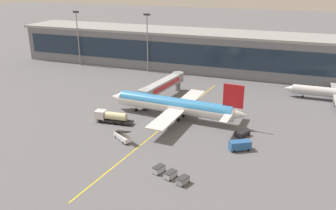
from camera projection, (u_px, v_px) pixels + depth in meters
ground_plane at (158, 126)px, 95.87m from camera, size 700.00×700.00×0.00m
apron_lead_in_line at (167, 124)px, 97.01m from camera, size 8.71×79.59×0.01m
terminal_building at (205, 51)px, 149.43m from camera, size 170.39×21.79×16.23m
main_airliner at (175, 105)px, 99.52m from camera, size 42.30×33.33×12.07m
jet_bridge at (164, 85)px, 114.59m from camera, size 7.07×25.39×6.57m
fuel_tanker at (111, 117)px, 97.14m from camera, size 10.93×3.18×3.25m
crew_van at (240, 145)px, 82.11m from camera, size 5.36×4.39×2.30m
pushback_tug at (242, 133)px, 89.44m from camera, size 3.79×4.43×1.40m
belt_loader at (122, 136)px, 87.22m from camera, size 6.40×5.06×3.49m
baggage_cart_0 at (159, 169)px, 72.98m from camera, size 2.38×3.02×1.48m
baggage_cart_1 at (170, 175)px, 71.01m from camera, size 2.38×3.02×1.48m
baggage_cart_2 at (183, 180)px, 69.04m from camera, size 2.38×3.02×1.48m
commuter_jet_far at (336, 93)px, 113.38m from camera, size 31.99×25.25×8.52m
apron_light_mast_0 at (78, 34)px, 154.79m from camera, size 2.80×0.50×23.83m
apron_light_mast_1 at (147, 38)px, 143.90m from camera, size 2.80×0.50×23.95m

